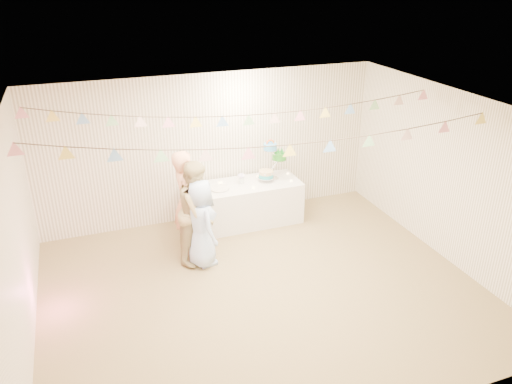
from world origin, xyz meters
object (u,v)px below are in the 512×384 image
object	(u,v)px
person_adult_b	(198,212)
person_adult_a	(187,202)
person_child	(201,223)
table	(244,203)
cake_stand	(272,160)

from	to	relation	value
person_adult_b	person_adult_a	bearing A→B (deg)	57.76
person_adult_a	person_child	xyz separation A→B (m)	(0.11, -0.48, -0.15)
table	person_adult_b	world-z (taller)	person_adult_b
table	cake_stand	world-z (taller)	cake_stand
table	person_adult_b	distance (m)	1.42
table	person_adult_a	xyz separation A→B (m)	(-1.13, -0.56, 0.47)
person_child	person_adult_b	bearing A→B (deg)	-8.24
table	person_adult_a	size ratio (longest dim) A/B	1.18
table	person_child	world-z (taller)	person_child
person_adult_b	person_child	world-z (taller)	person_adult_b
person_child	cake_stand	bearing A→B (deg)	-64.89
person_adult_b	person_child	distance (m)	0.20
person_child	person_adult_a	bearing A→B (deg)	2.94
cake_stand	person_child	xyz separation A→B (m)	(-1.58, -1.09, -0.41)
cake_stand	person_adult_a	world-z (taller)	person_adult_a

